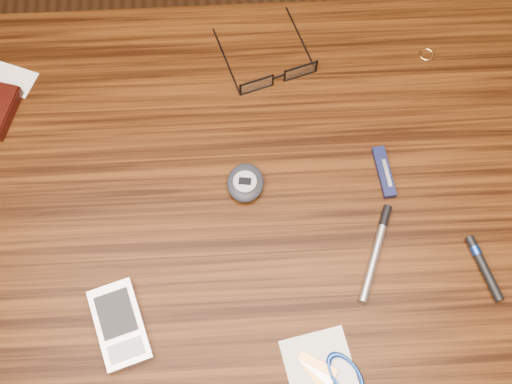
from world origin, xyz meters
TOP-DOWN VIEW (x-y plane):
  - ground at (0.00, 0.00)m, footprint 3.80×3.80m
  - desk at (0.00, 0.00)m, footprint 1.00×0.70m
  - eyeglasses at (0.06, 0.20)m, footprint 0.16×0.17m
  - gold_ring at (0.31, 0.23)m, footprint 0.03×0.03m
  - pda_phone at (-0.17, -0.18)m, footprint 0.09×0.13m
  - pedometer at (0.01, 0.02)m, footprint 0.06×0.07m
  - notepad_keys at (0.11, -0.25)m, footprint 0.12×0.11m
  - pocket_knife at (0.21, 0.03)m, footprint 0.03×0.08m
  - silver_pen at (0.19, -0.08)m, footprint 0.06×0.14m
  - black_blue_pen at (0.33, -0.12)m, footprint 0.04×0.10m

SIDE VIEW (x-z plane):
  - ground at x=0.00m, z-range 0.00..0.00m
  - desk at x=0.00m, z-range 0.27..1.02m
  - gold_ring at x=0.31m, z-range 0.75..0.75m
  - notepad_keys at x=0.11m, z-range 0.75..0.76m
  - pocket_knife at x=0.21m, z-range 0.75..0.76m
  - silver_pen at x=0.19m, z-range 0.75..0.76m
  - black_blue_pen at x=0.33m, z-range 0.75..0.76m
  - pda_phone at x=-0.17m, z-range 0.75..0.77m
  - pedometer at x=0.01m, z-range 0.75..0.77m
  - eyeglasses at x=0.06m, z-range 0.75..0.78m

